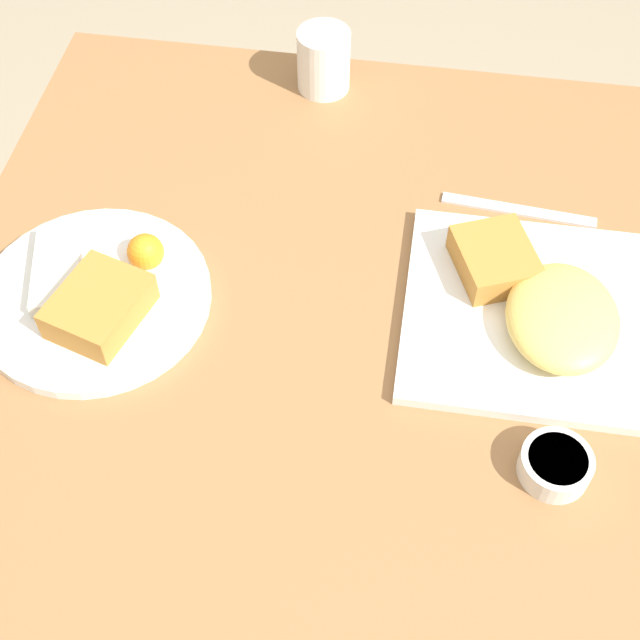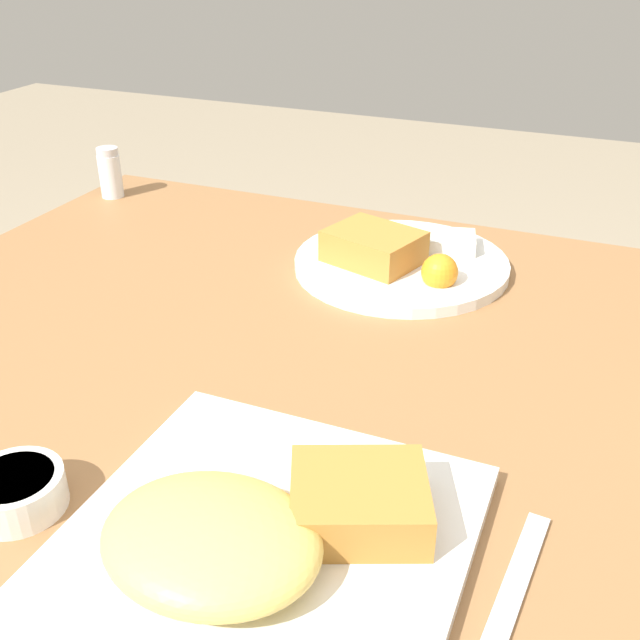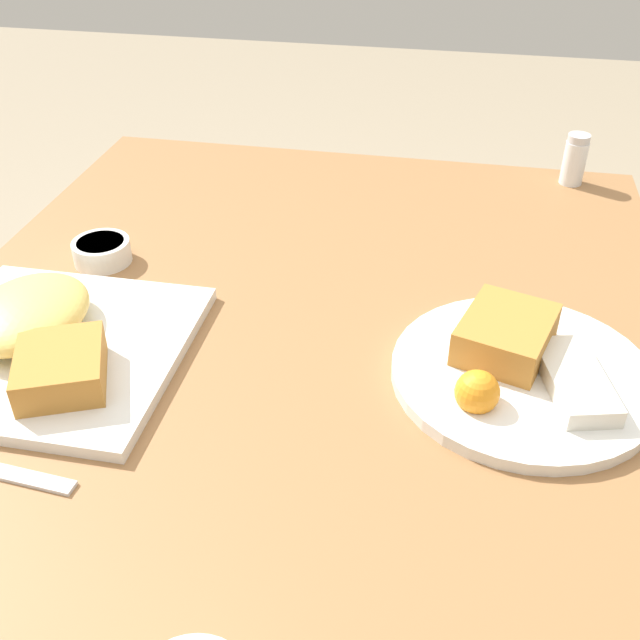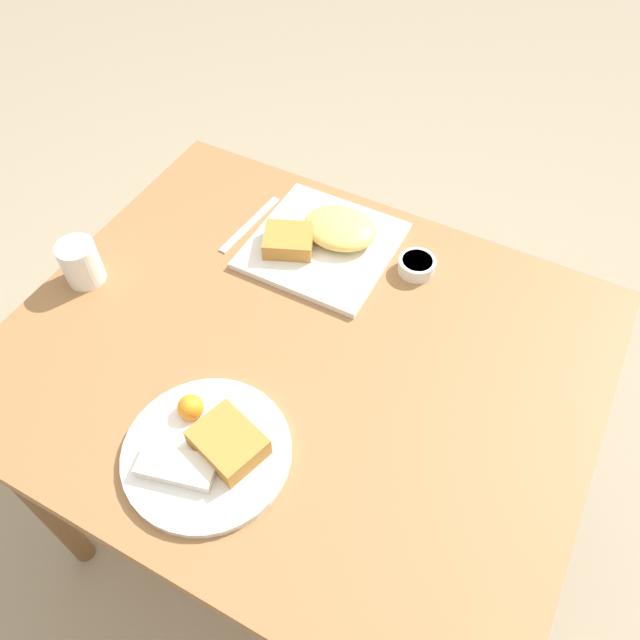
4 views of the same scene
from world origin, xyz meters
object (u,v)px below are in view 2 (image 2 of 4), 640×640
object	(u,v)px
plate_square_near	(258,537)
sauce_ramekin	(16,491)
plate_oval_far	(400,258)
salt_shaker	(110,176)
butter_knife	(505,612)

from	to	relation	value
plate_square_near	sauce_ramekin	distance (m)	0.20
plate_square_near	plate_oval_far	size ratio (longest dim) A/B	1.03
plate_square_near	salt_shaker	world-z (taller)	salt_shaker
plate_oval_far	salt_shaker	size ratio (longest dim) A/B	3.45
plate_square_near	sauce_ramekin	bearing A→B (deg)	-173.17
plate_square_near	salt_shaker	bearing A→B (deg)	133.32
plate_square_near	plate_oval_far	bearing A→B (deg)	96.05
sauce_ramekin	plate_oval_far	bearing A→B (deg)	75.02
butter_knife	plate_square_near	bearing A→B (deg)	101.22
plate_oval_far	sauce_ramekin	distance (m)	0.54
plate_square_near	sauce_ramekin	size ratio (longest dim) A/B	3.79
plate_square_near	sauce_ramekin	xyz separation A→B (m)	(-0.19, -0.02, -0.01)
salt_shaker	sauce_ramekin	bearing A→B (deg)	-59.36
sauce_ramekin	salt_shaker	size ratio (longest dim) A/B	0.94
sauce_ramekin	salt_shaker	bearing A→B (deg)	120.64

